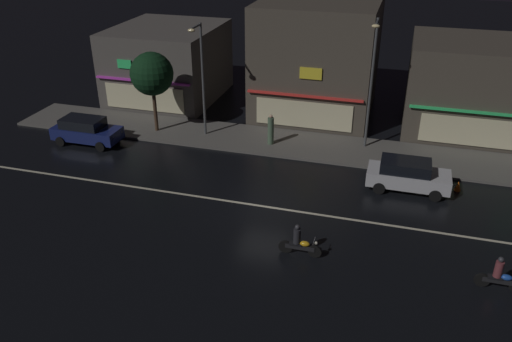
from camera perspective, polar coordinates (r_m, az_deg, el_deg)
The scene contains 15 objects.
ground_plane at distance 26.33m, azimuth 0.82°, elevation -3.92°, with size 140.00×140.00×0.00m, color black.
lane_divider_stripe at distance 26.33m, azimuth 0.82°, elevation -3.90°, with size 36.61×0.16×0.01m, color beige.
sidewalk_far at distance 33.01m, azimuth 4.43°, elevation 2.95°, with size 38.54×4.21×0.14m, color #5B5954.
storefront_left_block at distance 41.39m, azimuth -9.62°, elevation 11.68°, with size 7.57×8.76×5.47m.
storefront_center_block at distance 37.87m, azimuth 6.82°, elevation 12.32°, with size 8.02×9.21×7.92m.
storefront_right_block at distance 37.24m, azimuth 24.44°, elevation 8.25°, with size 10.47×7.43×5.98m.
streetlamp_west at distance 32.83m, azimuth -6.04°, elevation 10.80°, with size 0.44×1.64×7.21m.
streetlamp_mid at distance 31.43m, azimuth 12.63°, elevation 10.18°, with size 0.44×1.64×7.86m.
pedestrian_on_sidewalk at distance 32.49m, azimuth 1.63°, elevation 4.49°, with size 0.39×0.39×1.95m.
street_tree at distance 34.18m, azimuth -11.39°, elevation 10.41°, with size 2.77×2.77×5.27m.
parked_car_near_kerb at distance 28.63m, azimuth 16.32°, elevation -0.39°, with size 4.30×1.98×1.67m.
parked_car_trailing at distance 34.67m, azimuth -18.20°, elevation 4.28°, with size 4.30×1.98×1.67m.
motorcycle_lead at distance 22.68m, azimuth 4.75°, elevation -7.85°, with size 1.90×0.60×1.52m.
motorcycle_following at distance 22.90m, azimuth 25.22°, elevation -10.41°, with size 1.90×0.60×1.52m.
traffic_cone at distance 29.64m, azimuth 21.33°, elevation -1.54°, with size 0.36×0.36×0.55m, color orange.
Camera 1 is at (5.91, -21.71, 13.69)m, focal length 36.36 mm.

